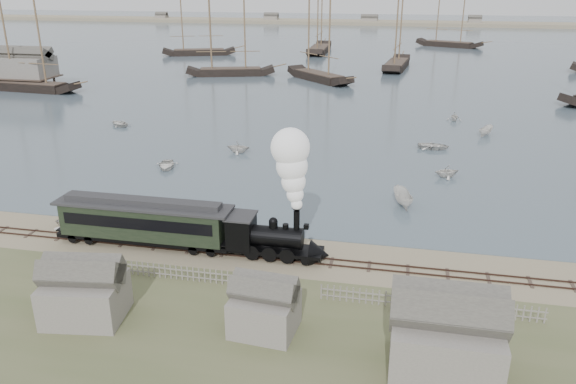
# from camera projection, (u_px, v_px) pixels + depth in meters

# --- Properties ---
(ground) EXTENTS (600.00, 600.00, 0.00)m
(ground) POSITION_uv_depth(u_px,v_px,m) (276.00, 246.00, 47.63)
(ground) COLOR tan
(ground) RESTS_ON ground
(harbor_water) EXTENTS (600.00, 336.00, 0.06)m
(harbor_water) POSITION_uv_depth(u_px,v_px,m) (381.00, 41.00, 203.11)
(harbor_water) COLOR #445361
(harbor_water) RESTS_ON ground
(rail_track) EXTENTS (120.00, 1.80, 0.16)m
(rail_track) POSITION_uv_depth(u_px,v_px,m) (271.00, 257.00, 45.79)
(rail_track) COLOR #3D2821
(rail_track) RESTS_ON ground
(picket_fence_west) EXTENTS (19.00, 0.10, 1.20)m
(picket_fence_west) POSITION_uv_depth(u_px,v_px,m) (172.00, 279.00, 42.47)
(picket_fence_west) COLOR gray
(picket_fence_west) RESTS_ON ground
(picket_fence_east) EXTENTS (15.00, 0.10, 1.20)m
(picket_fence_east) POSITION_uv_depth(u_px,v_px,m) (429.00, 311.00, 38.38)
(picket_fence_east) COLOR gray
(picket_fence_east) RESTS_ON ground
(shed_left) EXTENTS (5.00, 4.00, 4.10)m
(shed_left) POSITION_uv_depth(u_px,v_px,m) (88.00, 317.00, 37.65)
(shed_left) COLOR gray
(shed_left) RESTS_ON ground
(shed_mid) EXTENTS (4.00, 3.50, 3.60)m
(shed_mid) POSITION_uv_depth(u_px,v_px,m) (265.00, 330.00, 36.27)
(shed_mid) COLOR gray
(shed_mid) RESTS_ON ground
(shed_right) EXTENTS (6.00, 5.00, 5.10)m
(shed_right) POSITION_uv_depth(u_px,v_px,m) (441.00, 373.00, 32.34)
(shed_right) COLOR gray
(shed_right) RESTS_ON ground
(far_spit) EXTENTS (500.00, 20.00, 1.80)m
(far_spit) POSITION_uv_depth(u_px,v_px,m) (390.00, 25.00, 276.30)
(far_spit) COLOR tan
(far_spit) RESTS_ON ground
(locomotive) EXTENTS (8.36, 3.12, 10.42)m
(locomotive) POSITION_uv_depth(u_px,v_px,m) (286.00, 204.00, 43.84)
(locomotive) COLOR black
(locomotive) RESTS_ON ground
(passenger_coach) EXTENTS (15.21, 2.93, 3.69)m
(passenger_coach) POSITION_uv_depth(u_px,v_px,m) (144.00, 220.00, 47.06)
(passenger_coach) COLOR black
(passenger_coach) RESTS_ON ground
(beached_dinghy) EXTENTS (3.71, 4.67, 0.87)m
(beached_dinghy) POSITION_uv_depth(u_px,v_px,m) (78.00, 223.00, 51.06)
(beached_dinghy) COLOR silver
(beached_dinghy) RESTS_ON ground
(rowboat_0) EXTENTS (4.41, 3.69, 0.78)m
(rowboat_0) POSITION_uv_depth(u_px,v_px,m) (166.00, 165.00, 66.94)
(rowboat_0) COLOR silver
(rowboat_0) RESTS_ON harbor_water
(rowboat_1) EXTENTS (2.61, 3.02, 1.58)m
(rowboat_1) POSITION_uv_depth(u_px,v_px,m) (238.00, 147.00, 72.80)
(rowboat_1) COLOR silver
(rowboat_1) RESTS_ON harbor_water
(rowboat_2) EXTENTS (4.24, 2.57, 1.54)m
(rowboat_2) POSITION_uv_depth(u_px,v_px,m) (402.00, 198.00, 55.80)
(rowboat_2) COLOR silver
(rowboat_2) RESTS_ON harbor_water
(rowboat_3) EXTENTS (3.18, 4.30, 0.86)m
(rowboat_3) POSITION_uv_depth(u_px,v_px,m) (434.00, 146.00, 74.52)
(rowboat_3) COLOR silver
(rowboat_3) RESTS_ON harbor_water
(rowboat_4) EXTENTS (3.31, 3.54, 1.50)m
(rowboat_4) POSITION_uv_depth(u_px,v_px,m) (447.00, 171.00, 63.77)
(rowboat_4) COLOR silver
(rowboat_4) RESTS_ON harbor_water
(rowboat_5) EXTENTS (3.67, 2.87, 1.34)m
(rowboat_5) POSITION_uv_depth(u_px,v_px,m) (486.00, 131.00, 80.84)
(rowboat_5) COLOR silver
(rowboat_5) RESTS_ON harbor_water
(rowboat_6) EXTENTS (4.32, 4.60, 0.78)m
(rowboat_6) POSITION_uv_depth(u_px,v_px,m) (119.00, 123.00, 86.34)
(rowboat_6) COLOR silver
(rowboat_6) RESTS_ON harbor_water
(rowboat_7) EXTENTS (2.68, 2.31, 1.41)m
(rowboat_7) POSITION_uv_depth(u_px,v_px,m) (454.00, 116.00, 89.22)
(rowboat_7) COLOR silver
(rowboat_7) RESTS_ON harbor_water
(schooner_0) EXTENTS (20.79, 6.33, 20.00)m
(schooner_0) POSITION_uv_depth(u_px,v_px,m) (24.00, 40.00, 109.67)
(schooner_0) COLOR black
(schooner_0) RESTS_ON harbor_water
(schooner_1) EXTENTS (20.83, 10.50, 20.00)m
(schooner_1) POSITION_uv_depth(u_px,v_px,m) (229.00, 31.00, 127.68)
(schooner_1) COLOR black
(schooner_1) RESTS_ON harbor_water
(schooner_2) EXTENTS (17.45, 17.94, 20.00)m
(schooner_2) POSITION_uv_depth(u_px,v_px,m) (320.00, 34.00, 121.15)
(schooner_2) COLOR black
(schooner_2) RESTS_ON harbor_water
(schooner_3) EXTENTS (7.36, 22.74, 20.00)m
(schooner_3) POSITION_uv_depth(u_px,v_px,m) (399.00, 27.00, 138.11)
(schooner_3) COLOR black
(schooner_3) RESTS_ON harbor_water
(schooner_6) EXTENTS (21.58, 11.97, 20.00)m
(schooner_6) POSITION_uv_depth(u_px,v_px,m) (197.00, 20.00, 162.46)
(schooner_6) COLOR black
(schooner_6) RESTS_ON harbor_water
(schooner_7) EXTENTS (6.37, 24.81, 20.00)m
(schooner_7) POSITION_uv_depth(u_px,v_px,m) (320.00, 18.00, 168.90)
(schooner_7) COLOR black
(schooner_7) RESTS_ON harbor_water
(schooner_8) EXTENTS (21.95, 13.10, 20.00)m
(schooner_8) POSITION_uv_depth(u_px,v_px,m) (452.00, 15.00, 182.86)
(schooner_8) COLOR black
(schooner_8) RESTS_ON harbor_water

